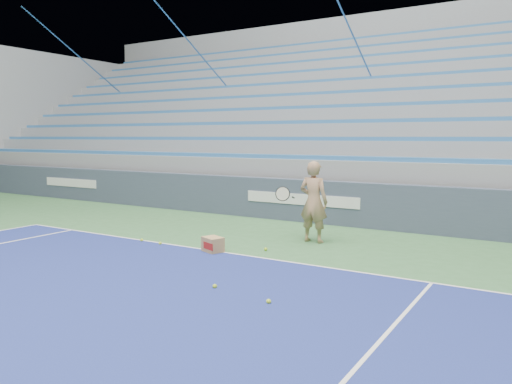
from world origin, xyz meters
TOP-DOWN VIEW (x-y plane):
  - sponsor_barrier at (0.00, 15.88)m, footprint 30.00×0.32m
  - bleachers at (0.00, 21.60)m, footprint 31.00×9.15m
  - tennis_player at (1.30, 13.68)m, footprint 0.92×0.83m
  - ball_box at (0.06, 11.83)m, footprint 0.47×0.42m
  - tennis_ball_0 at (1.46, 9.97)m, footprint 0.07×0.07m
  - tennis_ball_1 at (-1.80, 11.82)m, footprint 0.07×0.07m
  - tennis_ball_2 at (0.87, 12.45)m, footprint 0.07×0.07m
  - tennis_ball_3 at (-1.25, 11.78)m, footprint 0.07×0.07m
  - tennis_ball_4 at (2.47, 9.80)m, footprint 0.07×0.07m

SIDE VIEW (x-z plane):
  - tennis_ball_0 at x=1.46m, z-range 0.00..0.07m
  - tennis_ball_1 at x=-1.80m, z-range 0.00..0.07m
  - tennis_ball_2 at x=0.87m, z-range 0.00..0.07m
  - tennis_ball_3 at x=-1.25m, z-range 0.00..0.07m
  - tennis_ball_4 at x=2.47m, z-range 0.00..0.07m
  - ball_box at x=0.06m, z-range 0.00..0.29m
  - sponsor_barrier at x=0.00m, z-range 0.00..1.10m
  - tennis_player at x=1.30m, z-range 0.00..1.71m
  - bleachers at x=0.00m, z-range -1.29..6.01m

